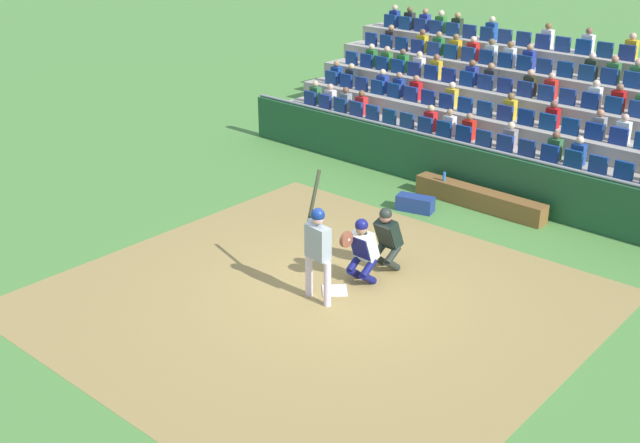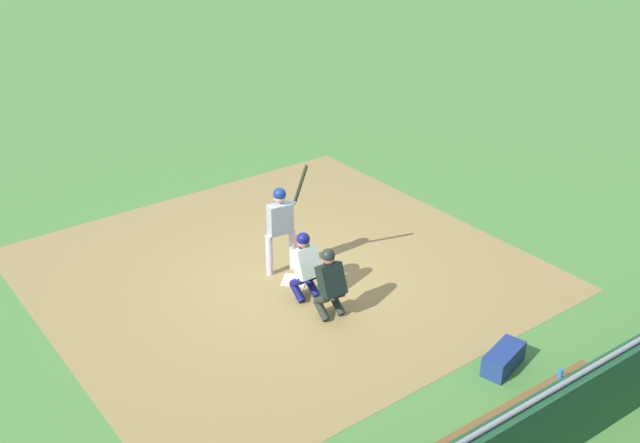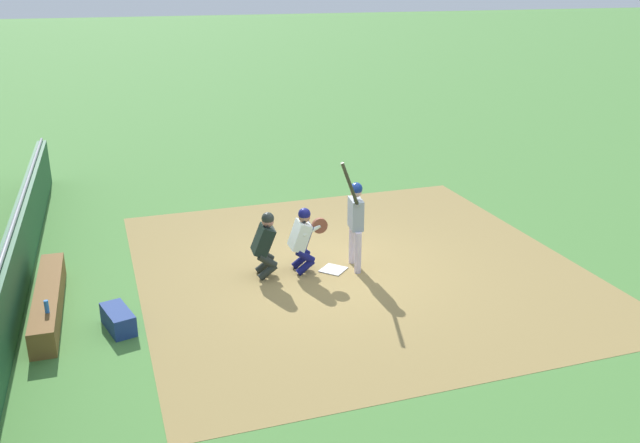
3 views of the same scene
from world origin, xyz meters
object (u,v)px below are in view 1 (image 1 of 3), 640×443
Objects in this scene: catcher_crouching at (362,247)px; home_plate_umpire at (387,236)px; water_bottle_on_bench at (444,177)px; home_plate_marker at (335,291)px; batter_at_plate at (318,244)px; dugout_bench at (479,199)px; equipment_duffel_bag at (415,204)px.

home_plate_umpire is at bearing -89.53° from catcher_crouching.
home_plate_marker is at bearing 102.85° from water_bottle_on_bench.
batter_at_plate is at bearing 85.28° from home_plate_umpire.
dugout_bench is (0.25, -5.18, 0.20)m from home_plate_marker.
water_bottle_on_bench is (1.16, -5.11, 0.53)m from home_plate_marker.
catcher_crouching is 4.73m from water_bottle_on_bench.
home_plate_umpire is 3.11m from equipment_duffel_bag.
equipment_duffel_bag reaches higher than home_plate_marker.
home_plate_umpire is at bearing 100.02° from equipment_duffel_bag.
batter_at_plate is at bearing 92.47° from dugout_bench.
home_plate_marker is 0.34× the size of home_plate_umpire.
home_plate_marker is 1.16m from batter_at_plate.
home_plate_marker is 4.24m from equipment_duffel_bag.
home_plate_marker is at bearing 90.65° from equipment_duffel_bag.
catcher_crouching is at bearing 95.14° from equipment_duffel_bag.
batter_at_plate is at bearing 101.76° from water_bottle_on_bench.
home_plate_umpire reaches higher than dugout_bench.
batter_at_plate is at bearing 88.99° from equipment_duffel_bag.
batter_at_plate reaches higher than home_plate_marker.
catcher_crouching reaches higher than home_plate_umpire.
home_plate_marker is 0.14× the size of dugout_bench.
batter_at_plate is (0.01, 0.44, 1.07)m from home_plate_marker.
water_bottle_on_bench is (1.30, -3.80, -0.16)m from home_plate_umpire.
catcher_crouching is 4.65m from dugout_bench.
catcher_crouching is (-0.15, -1.00, -0.36)m from batter_at_plate.
equipment_duffel_bag is at bearing 87.98° from water_bottle_on_bench.
home_plate_marker is 0.19× the size of batter_at_plate.
equipment_duffel_bag is (0.95, 1.12, -0.05)m from dugout_bench.
catcher_crouching is at bearing -103.81° from home_plate_marker.
water_bottle_on_bench reaches higher than home_plate_marker.
equipment_duffel_bag is at bearing -64.15° from home_plate_umpire.
water_bottle_on_bench is at bearing -78.24° from batter_at_plate.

